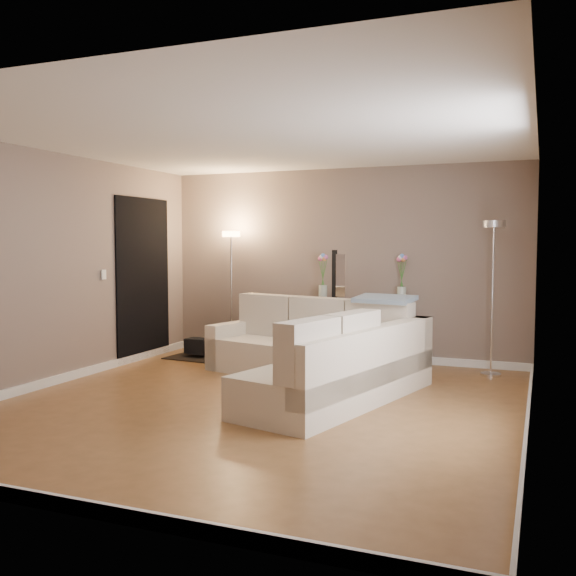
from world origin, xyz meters
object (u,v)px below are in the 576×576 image
at_px(sectional_sofa, 319,356).
at_px(floor_lamp_unlit, 493,267).
at_px(floor_lamp_lit, 231,268).
at_px(console_table, 355,329).

height_order(sectional_sofa, floor_lamp_unlit, floor_lamp_unlit).
bearing_deg(sectional_sofa, floor_lamp_unlit, 37.23).
height_order(sectional_sofa, floor_lamp_lit, floor_lamp_lit).
bearing_deg(floor_lamp_unlit, floor_lamp_lit, 177.10).
xyz_separation_m(sectional_sofa, console_table, (-0.05, 1.64, 0.09)).
distance_m(console_table, floor_lamp_lit, 1.96).
relative_size(console_table, floor_lamp_unlit, 0.69).
bearing_deg(sectional_sofa, floor_lamp_lit, 140.78).
relative_size(floor_lamp_lit, floor_lamp_unlit, 0.95).
relative_size(console_table, floor_lamp_lit, 0.73).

